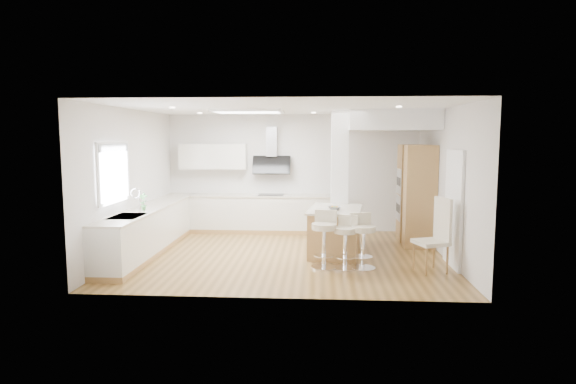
# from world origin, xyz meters

# --- Properties ---
(ground) EXTENTS (6.00, 6.00, 0.00)m
(ground) POSITION_xyz_m (0.00, 0.00, 0.00)
(ground) COLOR olive
(ground) RESTS_ON ground
(ceiling) EXTENTS (6.00, 5.00, 0.02)m
(ceiling) POSITION_xyz_m (0.00, 0.00, 0.00)
(ceiling) COLOR white
(ceiling) RESTS_ON ground
(wall_back) EXTENTS (6.00, 0.04, 2.80)m
(wall_back) POSITION_xyz_m (0.00, 2.50, 1.40)
(wall_back) COLOR silver
(wall_back) RESTS_ON ground
(wall_left) EXTENTS (0.04, 5.00, 2.80)m
(wall_left) POSITION_xyz_m (-3.00, 0.00, 1.40)
(wall_left) COLOR silver
(wall_left) RESTS_ON ground
(wall_right) EXTENTS (0.04, 5.00, 2.80)m
(wall_right) POSITION_xyz_m (3.00, 0.00, 1.40)
(wall_right) COLOR silver
(wall_right) RESTS_ON ground
(skylight) EXTENTS (4.10, 2.10, 0.06)m
(skylight) POSITION_xyz_m (-0.79, 0.60, 2.77)
(skylight) COLOR white
(skylight) RESTS_ON ground
(window_left) EXTENTS (0.06, 1.28, 1.07)m
(window_left) POSITION_xyz_m (-2.96, -0.90, 1.69)
(window_left) COLOR white
(window_left) RESTS_ON ground
(doorway_right) EXTENTS (0.05, 1.00, 2.10)m
(doorway_right) POSITION_xyz_m (2.97, -0.60, 1.00)
(doorway_right) COLOR #4C433C
(doorway_right) RESTS_ON ground
(counter_left) EXTENTS (0.63, 4.50, 1.35)m
(counter_left) POSITION_xyz_m (-2.70, 0.23, 0.46)
(counter_left) COLOR #B3874C
(counter_left) RESTS_ON ground
(counter_back) EXTENTS (3.62, 0.63, 2.50)m
(counter_back) POSITION_xyz_m (-0.91, 2.22, 0.70)
(counter_back) COLOR #B3874C
(counter_back) RESTS_ON ground
(pillar) EXTENTS (0.35, 0.35, 2.80)m
(pillar) POSITION_xyz_m (1.05, 0.95, 1.40)
(pillar) COLOR white
(pillar) RESTS_ON ground
(soffit) EXTENTS (1.78, 2.20, 0.40)m
(soffit) POSITION_xyz_m (2.10, 1.40, 2.60)
(soffit) COLOR white
(soffit) RESTS_ON ground
(oven_column) EXTENTS (0.63, 1.21, 2.10)m
(oven_column) POSITION_xyz_m (2.68, 1.23, 1.05)
(oven_column) COLOR #B3874C
(oven_column) RESTS_ON ground
(peninsula) EXTENTS (1.15, 1.58, 0.96)m
(peninsula) POSITION_xyz_m (0.95, 0.16, 0.45)
(peninsula) COLOR #B3874C
(peninsula) RESTS_ON ground
(bar_stool_a) EXTENTS (0.53, 0.53, 1.00)m
(bar_stool_a) POSITION_xyz_m (0.72, -0.87, 0.56)
(bar_stool_a) COLOR white
(bar_stool_a) RESTS_ON ground
(bar_stool_b) EXTENTS (0.54, 0.54, 0.92)m
(bar_stool_b) POSITION_xyz_m (1.09, -0.90, 0.52)
(bar_stool_b) COLOR white
(bar_stool_b) RESTS_ON ground
(bar_stool_c) EXTENTS (0.53, 0.53, 0.96)m
(bar_stool_c) POSITION_xyz_m (1.39, -0.88, 0.54)
(bar_stool_c) COLOR white
(bar_stool_c) RESTS_ON ground
(dining_chair) EXTENTS (0.63, 0.63, 1.26)m
(dining_chair) POSITION_xyz_m (2.61, -0.98, 0.67)
(dining_chair) COLOR beige
(dining_chair) RESTS_ON ground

